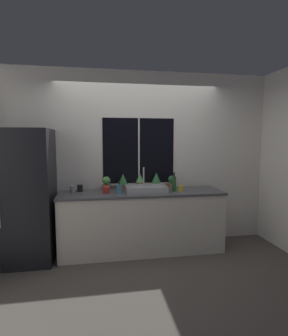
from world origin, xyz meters
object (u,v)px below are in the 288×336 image
sink (146,189)px  mug_red (106,190)px  potted_plant_far_right (172,182)px  mug_yellow (181,188)px  mug_black (80,188)px  soap_bottle (119,188)px  potted_plant_left (123,181)px  refrigerator (30,196)px  bottle_tall (174,183)px  mug_grey (73,189)px  potted_plant_far_left (106,183)px  potted_plant_right (156,180)px  potted_plant_center (140,181)px

sink → mug_red: (-0.57, 0.01, -0.00)m
potted_plant_far_right → mug_yellow: 0.28m
sink → mug_black: size_ratio=6.00×
soap_bottle → potted_plant_left: bearing=72.5°
refrigerator → mug_yellow: (2.11, -0.04, 0.04)m
mug_black → soap_bottle: bearing=-21.2°
mug_black → potted_plant_far_right: bearing=1.6°
bottle_tall → mug_grey: size_ratio=2.75×
mug_yellow → sink: bearing=175.4°
potted_plant_far_left → mug_black: (-0.39, -0.04, -0.06)m
sink → potted_plant_right: sink is taller
potted_plant_far_right → mug_black: potted_plant_far_right is taller
potted_plant_right → mug_yellow: potted_plant_right is taller
potted_plant_far_right → mug_grey: (-1.50, -0.12, -0.04)m
refrigerator → potted_plant_center: size_ratio=7.30×
mug_red → mug_yellow: (1.09, -0.05, -0.00)m
sink → potted_plant_left: 0.40m
potted_plant_left → mug_black: size_ratio=2.48×
soap_bottle → potted_plant_right: bearing=23.1°
potted_plant_far_left → soap_bottle: (0.17, -0.25, -0.04)m
potted_plant_right → bottle_tall: size_ratio=0.90×
mug_black → mug_grey: (-0.10, -0.08, 0.00)m
soap_bottle → mug_yellow: (0.91, -0.01, -0.02)m
refrigerator → potted_plant_right: bearing=7.2°
mug_black → sink: bearing=-11.1°
mug_yellow → mug_black: bearing=171.1°
potted_plant_far_left → mug_black: bearing=-174.3°
potted_plant_center → potted_plant_left: bearing=-180.0°
mug_yellow → soap_bottle: bearing=179.2°
potted_plant_far_left → potted_plant_left: potted_plant_left is taller
mug_grey → sink: bearing=-5.6°
bottle_tall → mug_black: bottle_tall is taller
potted_plant_far_left → bottle_tall: (0.98, -0.25, 0.01)m
sink → soap_bottle: bearing=-175.8°
soap_bottle → bottle_tall: bottle_tall is taller
potted_plant_far_left → potted_plant_right: 0.77m
mug_grey → mug_red: bearing=-11.3°
refrigerator → potted_plant_left: bearing=10.1°
potted_plant_right → mug_black: 1.16m
refrigerator → sink: size_ratio=3.05×
bottle_tall → mug_black: 1.38m
mug_red → mug_yellow: bearing=-2.6°
mug_grey → potted_plant_center: bearing=7.0°
potted_plant_center → mug_black: (-0.89, -0.04, -0.08)m
mug_yellow → potted_plant_far_left: bearing=166.1°
sink → potted_plant_right: (0.20, 0.23, 0.09)m
refrigerator → potted_plant_right: refrigerator is taller
mug_grey → mug_red: mug_grey is taller
refrigerator → mug_yellow: bearing=-1.1°
potted_plant_center → mug_yellow: 0.64m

